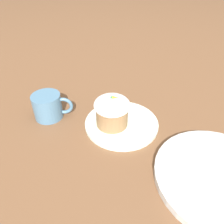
# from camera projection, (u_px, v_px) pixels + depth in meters

# --- Properties ---
(ground_plane) EXTENTS (4.00, 4.00, 0.00)m
(ground_plane) POSITION_uv_depth(u_px,v_px,m) (121.00, 125.00, 0.65)
(ground_plane) COLOR brown
(dessert_plate) EXTENTS (0.22, 0.22, 0.01)m
(dessert_plate) POSITION_uv_depth(u_px,v_px,m) (122.00, 123.00, 0.64)
(dessert_plate) COLOR silver
(dessert_plate) RESTS_ON ground_plane
(carrot_cake) EXTENTS (0.10, 0.10, 0.10)m
(carrot_cake) POSITION_uv_depth(u_px,v_px,m) (112.00, 110.00, 0.61)
(carrot_cake) COLOR olive
(carrot_cake) RESTS_ON dessert_plate
(spoon) EXTENTS (0.12, 0.09, 0.01)m
(spoon) POSITION_uv_depth(u_px,v_px,m) (118.00, 119.00, 0.65)
(spoon) COLOR #B7B7BC
(spoon) RESTS_ON dessert_plate
(coffee_cup) EXTENTS (0.12, 0.09, 0.08)m
(coffee_cup) POSITION_uv_depth(u_px,v_px,m) (48.00, 106.00, 0.66)
(coffee_cup) COLOR teal
(coffee_cup) RESTS_ON ground_plane
(side_plate) EXTENTS (0.30, 0.30, 0.02)m
(side_plate) POSITION_uv_depth(u_px,v_px,m) (220.00, 178.00, 0.49)
(side_plate) COLOR silver
(side_plate) RESTS_ON ground_plane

